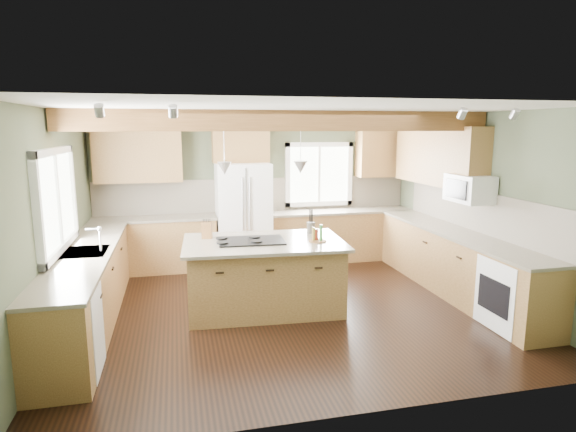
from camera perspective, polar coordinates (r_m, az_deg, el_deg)
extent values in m
plane|color=black|center=(6.56, 0.06, -10.88)|extent=(5.60, 5.60, 0.00)
plane|color=silver|center=(6.12, 0.06, 12.44)|extent=(5.60, 5.60, 0.00)
plane|color=#434D36|center=(8.64, -3.73, 3.16)|extent=(5.60, 0.00, 5.60)
plane|color=#434D36|center=(6.21, -25.96, -0.68)|extent=(0.00, 5.00, 5.00)
plane|color=#434D36|center=(7.37, 21.79, 1.20)|extent=(0.00, 5.00, 5.00)
cube|color=brown|center=(6.22, -0.15, 11.21)|extent=(5.55, 0.26, 0.26)
cube|color=brown|center=(8.48, -3.72, 11.42)|extent=(5.55, 0.20, 0.10)
cube|color=brown|center=(8.64, -3.71, 2.55)|extent=(5.58, 0.03, 0.58)
cube|color=brown|center=(7.41, 21.43, 0.57)|extent=(0.03, 3.70, 0.58)
cube|color=brown|center=(8.39, -15.48, -3.38)|extent=(2.02, 0.60, 0.88)
cube|color=#4B4237|center=(8.30, -15.63, -0.29)|extent=(2.06, 0.64, 0.04)
cube|color=brown|center=(8.87, 6.21, -2.34)|extent=(2.62, 0.60, 0.88)
cube|color=#4B4237|center=(8.78, 6.26, 0.59)|extent=(2.66, 0.64, 0.04)
cube|color=brown|center=(6.41, -22.62, -8.06)|extent=(0.60, 3.70, 0.88)
cube|color=#4B4237|center=(6.28, -22.91, -4.07)|extent=(0.64, 3.74, 0.04)
cube|color=brown|center=(7.42, 19.21, -5.38)|extent=(0.60, 3.70, 0.88)
cube|color=#4B4237|center=(7.31, 19.42, -1.90)|extent=(0.64, 3.74, 0.04)
cube|color=brown|center=(8.31, -17.34, 6.94)|extent=(1.40, 0.35, 0.90)
cube|color=brown|center=(8.36, -5.65, 8.74)|extent=(0.96, 0.35, 0.70)
cube|color=brown|center=(7.96, 17.36, 6.81)|extent=(0.35, 2.20, 0.90)
cube|color=brown|center=(9.08, 11.00, 7.46)|extent=(0.90, 0.35, 0.90)
cube|color=white|center=(6.22, -25.86, 1.68)|extent=(0.04, 1.60, 1.05)
cube|color=white|center=(8.85, 3.66, 4.96)|extent=(1.10, 0.04, 1.00)
cube|color=#262628|center=(6.28, -22.91, -4.03)|extent=(0.50, 0.65, 0.03)
cylinder|color=#B2B2B7|center=(6.22, -21.37, -2.68)|extent=(0.02, 0.02, 0.28)
cube|color=white|center=(5.21, -24.82, -12.58)|extent=(0.60, 0.60, 0.84)
cube|color=white|center=(6.41, 25.37, -8.36)|extent=(0.60, 0.72, 0.84)
cube|color=white|center=(7.17, 20.70, 3.06)|extent=(0.40, 0.70, 0.38)
cone|color=#B2B2B7|center=(6.14, -7.53, 5.62)|extent=(0.18, 0.18, 0.16)
cone|color=#B2B2B7|center=(6.25, 1.49, 5.79)|extent=(0.18, 0.18, 0.16)
cube|color=white|center=(8.28, -5.32, 0.03)|extent=(0.90, 0.74, 1.80)
cube|color=brown|center=(6.45, -2.86, -7.13)|extent=(2.02, 1.31, 0.88)
cube|color=#4B4237|center=(6.33, -2.90, -3.15)|extent=(2.16, 1.44, 0.04)
cube|color=black|center=(6.30, -4.37, -2.94)|extent=(0.88, 0.61, 0.02)
cube|color=#5B2E1B|center=(6.54, -9.59, -1.68)|extent=(0.15, 0.13, 0.22)
cylinder|color=#443B36|center=(6.79, 2.72, -1.39)|extent=(0.13, 0.13, 0.15)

